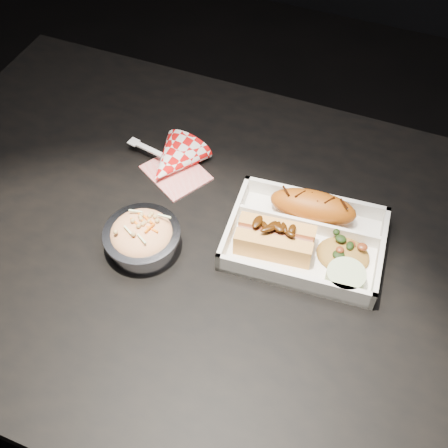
{
  "coord_description": "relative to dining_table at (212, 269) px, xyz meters",
  "views": [
    {
      "loc": [
        0.23,
        -0.51,
        1.5
      ],
      "look_at": [
        0.03,
        -0.01,
        0.81
      ],
      "focal_mm": 45.0,
      "sensor_mm": 36.0,
      "label": 1
    }
  ],
  "objects": [
    {
      "name": "cupcake_liner",
      "position": [
        0.23,
        -0.01,
        0.11
      ],
      "size": [
        0.06,
        0.06,
        0.03
      ],
      "primitive_type": "cylinder",
      "color": "#B3C897",
      "rests_on": "food_tray"
    },
    {
      "name": "hotdog",
      "position": [
        0.1,
        0.02,
        0.12
      ],
      "size": [
        0.13,
        0.07,
        0.06
      ],
      "rotation": [
        0.0,
        0.0,
        0.13
      ],
      "color": "#E4A04D",
      "rests_on": "food_tray"
    },
    {
      "name": "floor",
      "position": [
        0.0,
        0.0,
        -0.68
      ],
      "size": [
        4.0,
        4.0,
        0.05
      ],
      "primitive_type": "cube",
      "color": "black",
      "rests_on": "ground"
    },
    {
      "name": "fried_pastry",
      "position": [
        0.14,
        0.1,
        0.12
      ],
      "size": [
        0.15,
        0.07,
        0.05
      ],
      "primitive_type": "ellipsoid",
      "rotation": [
        0.0,
        0.0,
        0.09
      ],
      "color": "#AC5211",
      "rests_on": "food_tray"
    },
    {
      "name": "foil_coleslaw_cup",
      "position": [
        -0.09,
        -0.06,
        0.12
      ],
      "size": [
        0.12,
        0.12,
        0.07
      ],
      "color": "silver",
      "rests_on": "dining_table"
    },
    {
      "name": "napkin_fork",
      "position": [
        -0.13,
        0.12,
        0.11
      ],
      "size": [
        0.18,
        0.14,
        0.1
      ],
      "rotation": [
        0.0,
        0.0,
        -0.18
      ],
      "color": "red",
      "rests_on": "dining_table"
    },
    {
      "name": "dining_table",
      "position": [
        0.0,
        0.0,
        0.0
      ],
      "size": [
        1.2,
        0.8,
        0.75
      ],
      "color": "black",
      "rests_on": "ground"
    },
    {
      "name": "fried_rice_mound",
      "position": [
        0.21,
        0.04,
        0.11
      ],
      "size": [
        0.09,
        0.08,
        0.03
      ],
      "primitive_type": "ellipsoid",
      "rotation": [
        0.0,
        0.0,
        0.09
      ],
      "color": "#AC7A32",
      "rests_on": "food_tray"
    },
    {
      "name": "food_tray",
      "position": [
        0.15,
        0.05,
        0.1
      ],
      "size": [
        0.27,
        0.2,
        0.04
      ],
      "rotation": [
        0.0,
        0.0,
        0.09
      ],
      "color": "white",
      "rests_on": "dining_table"
    }
  ]
}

